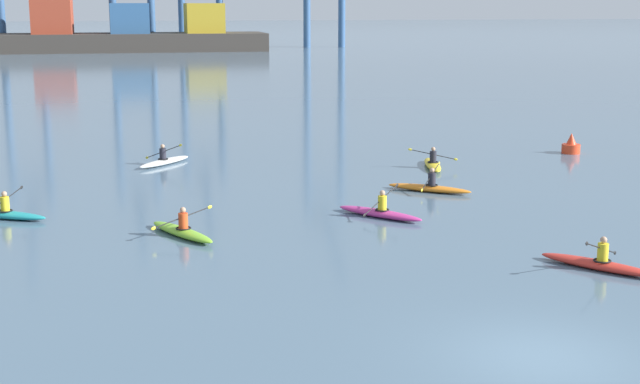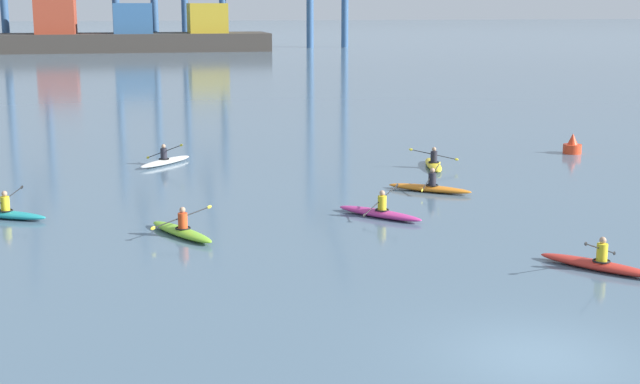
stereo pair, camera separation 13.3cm
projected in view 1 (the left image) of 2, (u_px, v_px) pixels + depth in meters
The scene contains 10 objects.
ground_plane at pixel (543, 358), 18.59m from camera, with size 800.00×800.00×0.00m, color slate.
container_barge at pixel (129, 34), 139.77m from camera, with size 41.96×11.40×7.90m.
channel_buoy at pixel (571, 146), 44.08m from camera, with size 0.90×0.90×1.00m.
kayak_teal at pixel (3, 213), 30.69m from camera, with size 3.23×2.26×0.96m.
kayak_magenta at pixel (380, 212), 30.87m from camera, with size 2.64×3.00×1.05m.
kayak_lime at pixel (182, 231), 28.34m from camera, with size 2.12×3.29×0.95m.
kayak_white at pixel (164, 161), 40.99m from camera, with size 2.71×2.94×1.06m.
kayak_yellow at pixel (433, 164), 40.21m from camera, with size 2.21×3.45×0.95m.
kayak_red at pixel (599, 263), 24.76m from camera, with size 2.55×3.06×1.03m.
kayak_orange at pixel (429, 187), 35.07m from camera, with size 3.03×2.59×1.06m.
Camera 1 is at (-8.25, -16.10, 7.18)m, focal length 50.40 mm.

